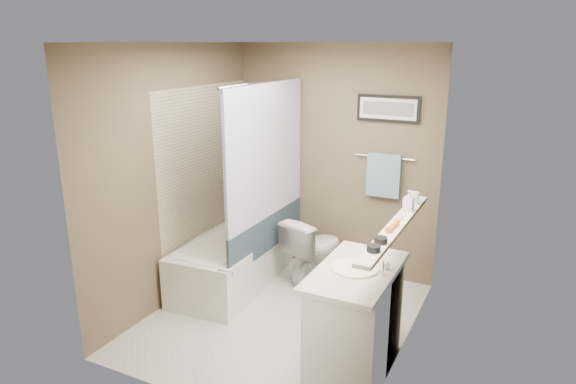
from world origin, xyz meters
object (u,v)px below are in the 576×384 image
at_px(vanity, 355,324).
at_px(candle_bowl_far, 381,240).
at_px(toilet, 314,249).
at_px(bathtub, 233,261).
at_px(candle_bowl_near, 374,248).
at_px(soap_bottle, 409,201).
at_px(glass_jar, 414,198).
at_px(hair_brush_front, 393,226).

relative_size(vanity, candle_bowl_far, 10.00).
bearing_deg(toilet, bathtub, 47.98).
bearing_deg(candle_bowl_near, bathtub, 148.08).
xyz_separation_m(bathtub, candle_bowl_near, (1.79, -1.11, 0.89)).
bearing_deg(soap_bottle, glass_jar, 90.00).
xyz_separation_m(vanity, candle_bowl_near, (0.19, -0.26, 0.73)).
bearing_deg(glass_jar, candle_bowl_near, -90.00).
xyz_separation_m(bathtub, hair_brush_front, (1.79, -0.66, 0.89)).
relative_size(toilet, hair_brush_front, 3.19).
distance_m(toilet, vanity, 1.56).
bearing_deg(toilet, soap_bottle, 166.60).
bearing_deg(vanity, glass_jar, 75.59).
bearing_deg(toilet, vanity, 141.48).
bearing_deg(soap_bottle, candle_bowl_far, -90.00).
relative_size(bathtub, soap_bottle, 9.07).
height_order(candle_bowl_far, glass_jar, glass_jar).
distance_m(toilet, glass_jar, 1.41).
relative_size(candle_bowl_near, hair_brush_front, 0.41).
xyz_separation_m(bathtub, soap_bottle, (1.79, -0.19, 0.95)).
distance_m(bathtub, candle_bowl_far, 2.21).
height_order(toilet, vanity, vanity).
relative_size(bathtub, candle_bowl_far, 16.67).
bearing_deg(hair_brush_front, glass_jar, 90.00).
bearing_deg(candle_bowl_near, vanity, 125.41).
bearing_deg(glass_jar, soap_bottle, -90.00).
distance_m(toilet, candle_bowl_far, 1.92).
relative_size(toilet, candle_bowl_near, 7.79).
xyz_separation_m(vanity, candle_bowl_far, (0.19, -0.10, 0.73)).
bearing_deg(candle_bowl_far, hair_brush_front, 90.00).
distance_m(candle_bowl_far, soap_bottle, 0.76).
bearing_deg(soap_bottle, candle_bowl_near, -90.00).
bearing_deg(bathtub, glass_jar, -3.54).
xyz_separation_m(toilet, candle_bowl_far, (1.07, -1.39, 0.78)).
relative_size(toilet, soap_bottle, 4.24).
xyz_separation_m(candle_bowl_far, soap_bottle, (0.00, 0.76, 0.06)).
height_order(bathtub, vanity, vanity).
relative_size(candle_bowl_near, glass_jar, 0.90).
xyz_separation_m(toilet, vanity, (0.89, -1.28, 0.05)).
relative_size(hair_brush_front, soap_bottle, 1.33).
height_order(toilet, candle_bowl_near, candle_bowl_near).
distance_m(bathtub, hair_brush_front, 2.10).
bearing_deg(vanity, hair_brush_front, 44.53).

